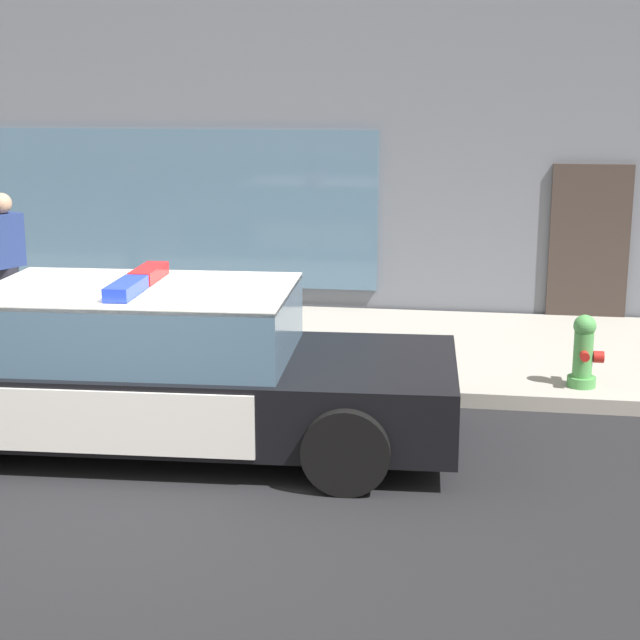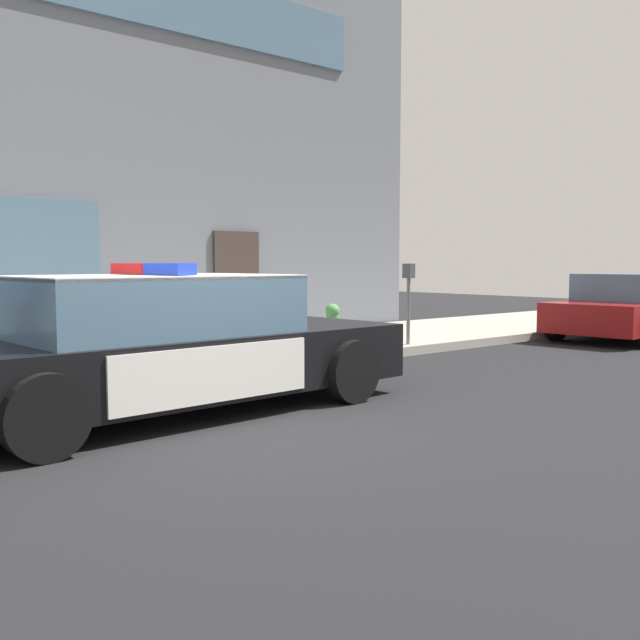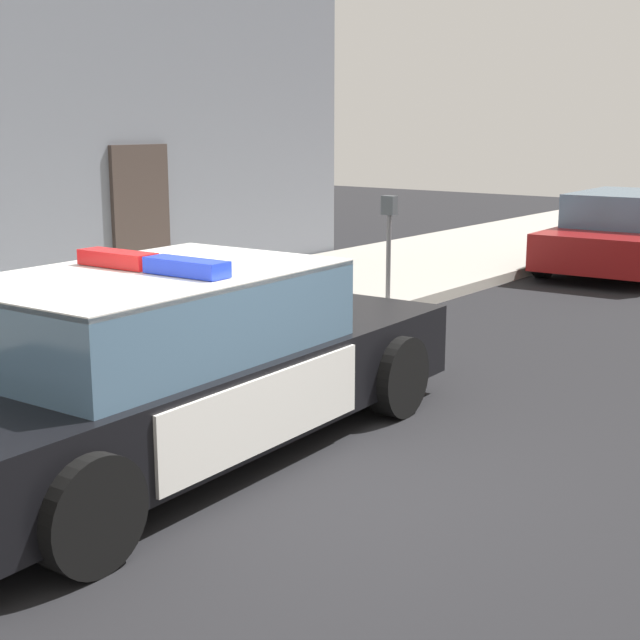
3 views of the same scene
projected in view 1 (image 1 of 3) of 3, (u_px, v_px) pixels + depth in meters
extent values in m
plane|color=black|center=(139.00, 481.00, 7.72)|extent=(48.00, 48.00, 0.00)
cube|color=#A39E93|center=(252.00, 344.00, 11.58)|extent=(48.00, 3.60, 0.15)
cube|color=slate|center=(177.00, 19.00, 17.32)|extent=(22.62, 9.36, 8.44)
cube|color=#382D28|center=(589.00, 247.00, 12.50)|extent=(1.00, 0.08, 2.10)
cube|color=black|center=(165.00, 388.00, 8.46)|extent=(5.08, 2.11, 0.60)
cube|color=silver|center=(349.00, 375.00, 8.26)|extent=(1.79, 1.91, 0.05)
cube|color=silver|center=(180.00, 358.00, 9.39)|extent=(2.10, 0.13, 0.51)
cube|color=silver|center=(121.00, 423.00, 7.56)|extent=(2.10, 0.13, 0.51)
cube|color=yellow|center=(181.00, 358.00, 9.40)|extent=(0.22, 0.02, 0.26)
cube|color=slate|center=(140.00, 323.00, 8.35)|extent=(2.68, 1.80, 0.60)
cube|color=silver|center=(138.00, 290.00, 8.29)|extent=(2.68, 1.80, 0.04)
cube|color=red|center=(149.00, 273.00, 8.59)|extent=(0.23, 0.64, 0.11)
cube|color=blue|center=(126.00, 288.00, 7.94)|extent=(0.23, 0.64, 0.11)
cylinder|color=black|center=(362.00, 380.00, 9.23)|extent=(0.69, 0.25, 0.68)
cylinder|color=black|center=(346.00, 451.00, 7.43)|extent=(0.69, 0.25, 0.68)
cylinder|color=black|center=(26.00, 370.00, 9.57)|extent=(0.69, 0.25, 0.68)
cylinder|color=#4C994C|center=(581.00, 381.00, 9.67)|extent=(0.28, 0.28, 0.10)
cylinder|color=#4C994C|center=(583.00, 355.00, 9.61)|extent=(0.19, 0.19, 0.45)
sphere|color=#4C994C|center=(585.00, 326.00, 9.54)|extent=(0.22, 0.22, 0.22)
cylinder|color=#B21E19|center=(585.00, 318.00, 9.52)|extent=(0.06, 0.06, 0.05)
cylinder|color=#B21E19|center=(585.00, 356.00, 9.46)|extent=(0.09, 0.10, 0.09)
cylinder|color=#B21E19|center=(582.00, 349.00, 9.74)|extent=(0.09, 0.10, 0.09)
cylinder|color=#B21E19|center=(599.00, 357.00, 9.59)|extent=(0.10, 0.12, 0.12)
cylinder|color=#23232D|center=(9.00, 302.00, 11.48)|extent=(0.28, 0.28, 0.85)
cube|color=navy|center=(4.00, 240.00, 11.31)|extent=(0.40, 0.47, 0.62)
sphere|color=tan|center=(1.00, 203.00, 11.21)|extent=(0.24, 0.24, 0.24)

